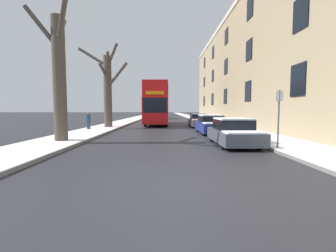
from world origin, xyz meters
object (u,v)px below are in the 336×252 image
(double_decker_bus, at_px, (157,102))
(street_sign_post, at_px, (279,116))
(bare_tree_left_0, at_px, (59,74))
(bare_tree_left_1, at_px, (108,87))
(parked_car_1, at_px, (211,125))
(pedestrian_left_sidewalk, at_px, (88,121))
(parked_car_2, at_px, (198,121))
(parked_car_0, at_px, (233,133))
(oncoming_van, at_px, (161,113))

(double_decker_bus, relative_size, street_sign_post, 3.94)
(bare_tree_left_0, xyz_separation_m, bare_tree_left_1, (0.12, 9.34, 0.21))
(bare_tree_left_1, bearing_deg, parked_car_1, -27.11)
(double_decker_bus, bearing_deg, pedestrian_left_sidewalk, -123.79)
(pedestrian_left_sidewalk, bearing_deg, double_decker_bus, -97.90)
(pedestrian_left_sidewalk, xyz_separation_m, street_sign_post, (11.18, -9.26, 0.61))
(bare_tree_left_0, xyz_separation_m, parked_car_2, (8.93, 11.12, -2.99))
(pedestrian_left_sidewalk, bearing_deg, street_sign_post, 166.26)
(parked_car_0, xyz_separation_m, oncoming_van, (-4.27, 32.99, 0.59))
(parked_car_0, bearing_deg, double_decker_bus, 105.80)
(bare_tree_left_1, height_order, pedestrian_left_sidewalk, bare_tree_left_1)
(parked_car_0, bearing_deg, oncoming_van, 97.38)
(parked_car_1, bearing_deg, parked_car_2, 90.00)
(street_sign_post, bearing_deg, bare_tree_left_1, 130.88)
(parked_car_0, height_order, oncoming_van, oncoming_van)
(bare_tree_left_0, distance_m, parked_car_1, 10.58)
(double_decker_bus, bearing_deg, parked_car_0, -74.20)
(parked_car_1, relative_size, pedestrian_left_sidewalk, 2.77)
(bare_tree_left_1, relative_size, pedestrian_left_sidewalk, 4.88)
(bare_tree_left_1, height_order, parked_car_2, bare_tree_left_1)
(double_decker_bus, xyz_separation_m, parked_car_2, (4.41, -3.77, -1.98))
(parked_car_1, relative_size, parked_car_2, 0.98)
(bare_tree_left_0, distance_m, double_decker_bus, 15.59)
(bare_tree_left_1, bearing_deg, parked_car_2, 11.41)
(parked_car_2, height_order, oncoming_van, oncoming_van)
(pedestrian_left_sidewalk, bearing_deg, oncoming_van, -76.37)
(bare_tree_left_0, relative_size, oncoming_van, 1.26)
(parked_car_0, xyz_separation_m, parked_car_2, (-0.00, 11.83, 0.02))
(bare_tree_left_0, height_order, bare_tree_left_1, bare_tree_left_1)
(parked_car_1, distance_m, pedestrian_left_sidewalk, 10.01)
(bare_tree_left_0, height_order, oncoming_van, bare_tree_left_0)
(oncoming_van, distance_m, pedestrian_left_sidewalk, 26.05)
(oncoming_van, bearing_deg, parked_car_1, -81.16)
(bare_tree_left_0, xyz_separation_m, oncoming_van, (4.66, 32.29, -2.42))
(bare_tree_left_0, relative_size, bare_tree_left_1, 0.94)
(parked_car_0, bearing_deg, street_sign_post, -51.27)
(oncoming_van, bearing_deg, parked_car_0, -82.62)
(pedestrian_left_sidewalk, bearing_deg, parked_car_0, 168.32)
(parked_car_0, relative_size, parked_car_1, 0.92)
(bare_tree_left_1, distance_m, parked_car_0, 13.75)
(parked_car_2, relative_size, oncoming_van, 0.78)
(bare_tree_left_1, xyz_separation_m, parked_car_0, (8.81, -10.05, -3.22))
(bare_tree_left_0, bearing_deg, pedestrian_left_sidewalk, 97.28)
(parked_car_0, xyz_separation_m, pedestrian_left_sidewalk, (-9.80, 7.54, 0.24))
(parked_car_2, bearing_deg, pedestrian_left_sidewalk, -156.38)
(parked_car_2, relative_size, street_sign_post, 1.73)
(bare_tree_left_0, height_order, double_decker_bus, bare_tree_left_0)
(parked_car_2, bearing_deg, oncoming_van, 101.41)
(parked_car_1, bearing_deg, oncoming_van, 98.84)
(bare_tree_left_0, bearing_deg, parked_car_1, 28.44)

